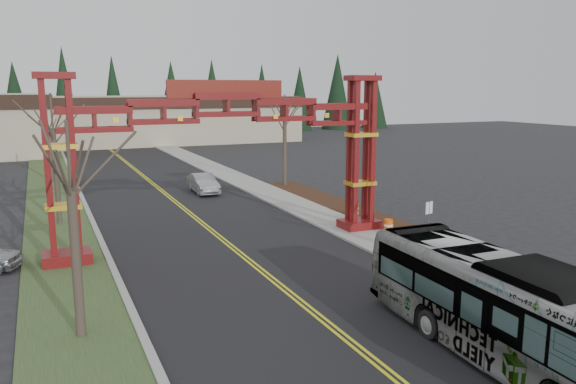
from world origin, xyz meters
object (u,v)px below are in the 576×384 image
retail_building_east (167,118)px  silver_sedan (203,184)px  barrel_mid (368,218)px  bare_tree_median_mid (53,129)px  bare_tree_median_far (48,129)px  barrel_south (388,227)px  bare_tree_right_far (285,121)px  gateway_arch (227,132)px  transit_bus (510,312)px  street_sign (429,214)px  barrel_north (354,210)px  bare_tree_median_near (71,188)px

retail_building_east → silver_sedan: retail_building_east is taller
retail_building_east → barrel_mid: retail_building_east is taller
bare_tree_median_mid → bare_tree_median_far: 17.00m
barrel_south → bare_tree_right_far: bearing=86.1°
gateway_arch → bare_tree_median_far: (-8.00, 25.63, -1.24)m
bare_tree_median_far → silver_sedan: bearing=-43.6°
transit_bus → street_sign: transit_bus is taller
barrel_south → street_sign: bearing=-72.3°
street_sign → retail_building_east: bearing=89.7°
retail_building_east → bare_tree_right_far: size_ratio=4.94×
silver_sedan → barrel_south: bearing=-69.9°
barrel_north → retail_building_east: bearing=89.4°
transit_bus → barrel_mid: size_ratio=11.17×
barrel_north → street_sign: bearing=-88.1°
silver_sedan → barrel_north: 13.99m
silver_sedan → street_sign: size_ratio=1.96×
bare_tree_right_far → barrel_mid: 15.66m
silver_sedan → barrel_south: (5.94, -17.06, -0.28)m
retail_building_east → barrel_south: size_ratio=40.00×
retail_building_east → transit_bus: size_ratio=3.27×
retail_building_east → bare_tree_median_far: 40.56m
gateway_arch → barrel_south: 10.55m
retail_building_east → street_sign: size_ratio=16.22×
silver_sedan → transit_bus: bearing=-87.7°
gateway_arch → barrel_mid: (8.99, 0.61, -5.46)m
gateway_arch → barrel_south: (8.82, -1.80, -5.51)m
silver_sedan → barrel_south: size_ratio=4.84×
bare_tree_median_mid → barrel_north: bearing=-18.4°
bare_tree_right_far → bare_tree_median_mid: bearing=-159.4°
bare_tree_median_near → bare_tree_median_mid: bare_tree_median_mid is taller
gateway_arch → bare_tree_right_far: (10.00, 15.43, -0.50)m
retail_building_east → bare_tree_median_far: size_ratio=5.67×
barrel_mid → barrel_north: (0.39, 2.27, -0.04)m
bare_tree_median_near → barrel_north: bearing=33.7°
bare_tree_median_mid → barrel_mid: 19.54m
silver_sedan → bare_tree_median_far: bare_tree_median_far is taller
bare_tree_right_far → barrel_north: bare_tree_right_far is taller
gateway_arch → retail_building_east: gateway_arch is taller
street_sign → barrel_north: 7.27m
gateway_arch → street_sign: gateway_arch is taller
street_sign → barrel_south: street_sign is taller
bare_tree_median_near → street_sign: bearing=14.1°
bare_tree_median_mid → gateway_arch: bearing=-47.3°
silver_sedan → bare_tree_median_far: (-10.88, 10.37, 3.99)m
bare_tree_median_near → street_sign: bare_tree_median_near is taller
street_sign → barrel_south: 2.88m
silver_sedan → barrel_mid: (6.12, -14.65, -0.24)m
bare_tree_median_far → bare_tree_right_far: size_ratio=0.87×
bare_tree_median_far → barrel_mid: bearing=-55.8°
street_sign → silver_sedan: bearing=109.0°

